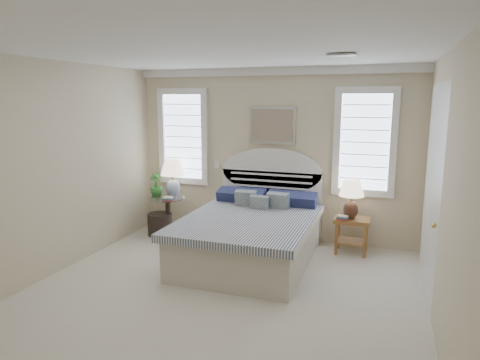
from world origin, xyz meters
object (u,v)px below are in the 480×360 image
(lamp_left, at_px, (173,174))
(bed, at_px, (252,232))
(side_table_left, at_px, (168,212))
(nightstand_right, at_px, (352,228))
(floor_pot, at_px, (160,224))
(lamp_right, at_px, (351,195))

(lamp_left, bearing_deg, bed, -23.26)
(side_table_left, xyz_separation_m, nightstand_right, (2.95, 0.10, -0.00))
(bed, bearing_deg, floor_pot, 163.42)
(floor_pot, height_order, lamp_left, lamp_left)
(bed, bearing_deg, nightstand_right, 28.03)
(bed, xyz_separation_m, lamp_right, (1.27, 0.65, 0.50))
(bed, height_order, floor_pot, bed)
(bed, relative_size, side_table_left, 3.61)
(bed, distance_m, floor_pot, 1.86)
(floor_pot, bearing_deg, lamp_right, 2.34)
(bed, height_order, lamp_left, bed)
(side_table_left, xyz_separation_m, floor_pot, (-0.12, -0.06, -0.20))
(floor_pot, height_order, lamp_right, lamp_right)
(floor_pot, distance_m, lamp_left, 0.87)
(nightstand_right, distance_m, lamp_left, 2.96)
(lamp_right, bearing_deg, bed, -152.86)
(nightstand_right, bearing_deg, lamp_right, -123.83)
(side_table_left, relative_size, nightstand_right, 1.19)
(lamp_left, bearing_deg, lamp_right, -0.65)
(bed, height_order, side_table_left, bed)
(floor_pot, relative_size, lamp_right, 0.69)
(side_table_left, bearing_deg, nightstand_right, 1.94)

